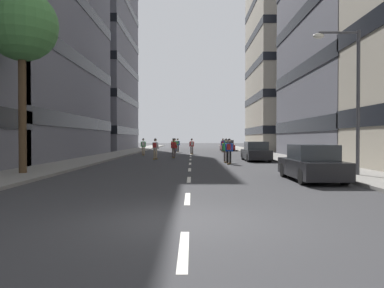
# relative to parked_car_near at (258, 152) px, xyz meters

# --- Properties ---
(ground_plane) EXTENTS (191.39, 191.39, 0.00)m
(ground_plane) POSITION_rel_parked_car_near_xyz_m (-5.16, 10.76, -0.70)
(ground_plane) COLOR #333335
(sidewalk_left) EXTENTS (3.16, 87.72, 0.14)m
(sidewalk_left) POSITION_rel_parked_car_near_xyz_m (-13.10, 14.75, -0.63)
(sidewalk_left) COLOR gray
(sidewalk_left) RESTS_ON ground_plane
(sidewalk_right) EXTENTS (3.16, 87.72, 0.14)m
(sidewalk_right) POSITION_rel_parked_car_near_xyz_m (2.78, 14.75, -0.63)
(sidewalk_right) COLOR gray
(sidewalk_right) RESTS_ON ground_plane
(lane_markings) EXTENTS (0.16, 72.20, 0.01)m
(lane_markings) POSITION_rel_parked_car_near_xyz_m (-5.16, 11.86, -0.70)
(lane_markings) COLOR silver
(lane_markings) RESTS_ON ground_plane
(building_left_far) EXTENTS (17.91, 19.00, 33.60)m
(building_left_far) POSITION_rel_parked_car_near_xyz_m (-23.58, 27.83, 16.19)
(building_left_far) COLOR slate
(building_left_far) RESTS_ON ground_plane
(building_right_far) EXTENTS (17.91, 16.58, 33.95)m
(building_right_far) POSITION_rel_parked_car_near_xyz_m (13.26, 27.83, 16.37)
(building_right_far) COLOR #B2A893
(building_right_far) RESTS_ON ground_plane
(parked_car_near) EXTENTS (1.82, 4.40, 1.52)m
(parked_car_near) POSITION_rel_parked_car_near_xyz_m (0.00, 0.00, 0.00)
(parked_car_near) COLOR black
(parked_car_near) RESTS_ON ground_plane
(parked_car_mid) EXTENTS (1.82, 4.40, 1.52)m
(parked_car_mid) POSITION_rel_parked_car_near_xyz_m (0.00, 23.58, 0.00)
(parked_car_mid) COLOR maroon
(parked_car_mid) RESTS_ON ground_plane
(parked_car_far) EXTENTS (1.82, 4.40, 1.52)m
(parked_car_far) POSITION_rel_parked_car_near_xyz_m (0.00, -13.57, 0.00)
(parked_car_far) COLOR black
(parked_car_far) RESTS_ON ground_plane
(street_tree_near) EXTENTS (3.37, 3.37, 8.70)m
(street_tree_near) POSITION_rel_parked_car_near_xyz_m (-13.10, -11.47, 6.38)
(street_tree_near) COLOR #4C3823
(street_tree_near) RESTS_ON sidewalk_left
(streetlamp_right) EXTENTS (2.13, 0.30, 6.50)m
(streetlamp_right) POSITION_rel_parked_car_near_xyz_m (2.10, -12.39, 3.44)
(streetlamp_right) COLOR #3F3F44
(streetlamp_right) RESTS_ON sidewalk_right
(skater_0) EXTENTS (0.56, 0.92, 1.78)m
(skater_0) POSITION_rel_parked_car_near_xyz_m (-5.05, 11.87, 0.32)
(skater_0) COLOR brown
(skater_0) RESTS_ON ground_plane
(skater_1) EXTENTS (0.56, 0.92, 1.78)m
(skater_1) POSITION_rel_parked_car_near_xyz_m (-7.07, 15.18, 0.29)
(skater_1) COLOR brown
(skater_1) RESTS_ON ground_plane
(skater_2) EXTENTS (0.56, 0.92, 1.78)m
(skater_2) POSITION_rel_parked_car_near_xyz_m (-10.17, 9.87, 0.32)
(skater_2) COLOR brown
(skater_2) RESTS_ON ground_plane
(skater_3) EXTENTS (0.57, 0.92, 1.78)m
(skater_3) POSITION_rel_parked_car_near_xyz_m (-2.49, -3.73, 0.32)
(skater_3) COLOR brown
(skater_3) RESTS_ON ground_plane
(skater_4) EXTENTS (0.56, 0.92, 1.78)m
(skater_4) POSITION_rel_parked_car_near_xyz_m (-2.55, -2.09, 0.29)
(skater_4) COLOR brown
(skater_4) RESTS_ON ground_plane
(skater_5) EXTENTS (0.57, 0.92, 1.78)m
(skater_5) POSITION_rel_parked_car_near_xyz_m (-8.13, 2.04, 0.32)
(skater_5) COLOR brown
(skater_5) RESTS_ON ground_plane
(skater_6) EXTENTS (0.55, 0.92, 1.78)m
(skater_6) POSITION_rel_parked_car_near_xyz_m (-7.66, 22.23, 0.32)
(skater_6) COLOR brown
(skater_6) RESTS_ON ground_plane
(skater_7) EXTENTS (0.55, 0.91, 1.78)m
(skater_7) POSITION_rel_parked_car_near_xyz_m (-6.85, 18.14, 0.32)
(skater_7) COLOR brown
(skater_7) RESTS_ON ground_plane
(skater_8) EXTENTS (0.55, 0.91, 1.78)m
(skater_8) POSITION_rel_parked_car_near_xyz_m (-6.69, 4.46, 0.32)
(skater_8) COLOR brown
(skater_8) RESTS_ON ground_plane
(skater_9) EXTENTS (0.57, 0.92, 1.78)m
(skater_9) POSITION_rel_parked_car_near_xyz_m (-1.12, 17.73, 0.32)
(skater_9) COLOR brown
(skater_9) RESTS_ON ground_plane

